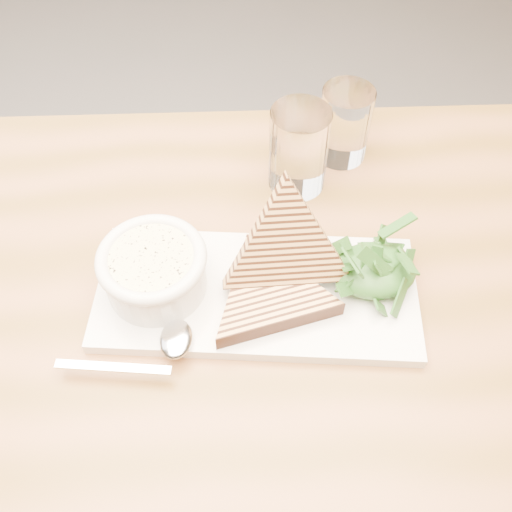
{
  "coord_description": "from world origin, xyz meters",
  "views": [
    {
      "loc": [
        0.14,
        -0.5,
        1.29
      ],
      "look_at": [
        0.16,
        -0.13,
        0.8
      ],
      "focal_mm": 40.0,
      "sensor_mm": 36.0,
      "label": 1
    }
  ],
  "objects_px": {
    "platter": "(257,293)",
    "soup_bowl": "(155,274)",
    "glass_near": "(299,150)",
    "table_top": "(235,349)",
    "glass_far": "(344,124)"
  },
  "relations": [
    {
      "from": "glass_near",
      "to": "table_top",
      "type": "bearing_deg",
      "value": -110.47
    },
    {
      "from": "table_top",
      "to": "platter",
      "type": "relative_size",
      "value": 3.22
    },
    {
      "from": "glass_near",
      "to": "platter",
      "type": "bearing_deg",
      "value": -108.6
    },
    {
      "from": "soup_bowl",
      "to": "glass_near",
      "type": "xyz_separation_m",
      "value": [
        0.17,
        0.17,
        0.02
      ]
    },
    {
      "from": "glass_far",
      "to": "platter",
      "type": "bearing_deg",
      "value": -118.59
    },
    {
      "from": "table_top",
      "to": "platter",
      "type": "height_order",
      "value": "platter"
    },
    {
      "from": "platter",
      "to": "glass_near",
      "type": "distance_m",
      "value": 0.19
    },
    {
      "from": "soup_bowl",
      "to": "glass_far",
      "type": "bearing_deg",
      "value": 42.94
    },
    {
      "from": "platter",
      "to": "soup_bowl",
      "type": "xyz_separation_m",
      "value": [
        -0.11,
        0.01,
        0.03
      ]
    },
    {
      "from": "platter",
      "to": "glass_near",
      "type": "bearing_deg",
      "value": 71.4
    },
    {
      "from": "platter",
      "to": "glass_near",
      "type": "height_order",
      "value": "glass_near"
    },
    {
      "from": "soup_bowl",
      "to": "glass_near",
      "type": "relative_size",
      "value": 0.98
    },
    {
      "from": "platter",
      "to": "glass_far",
      "type": "height_order",
      "value": "glass_far"
    },
    {
      "from": "table_top",
      "to": "soup_bowl",
      "type": "distance_m",
      "value": 0.12
    },
    {
      "from": "table_top",
      "to": "glass_far",
      "type": "height_order",
      "value": "glass_far"
    }
  ]
}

